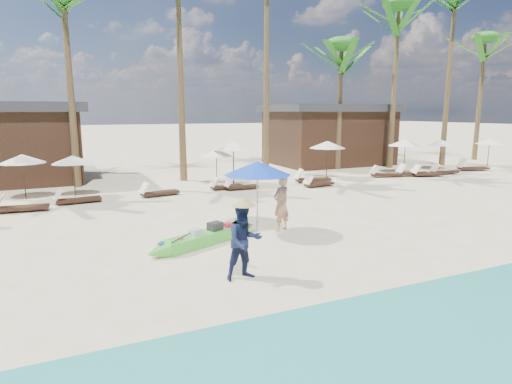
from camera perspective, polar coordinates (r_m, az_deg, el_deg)
name	(u,v)px	position (r m, az deg, el deg)	size (l,w,h in m)	color
ground	(244,268)	(10.78, -1.68, -10.11)	(240.00, 240.00, 0.00)	beige
wet_sand_strip	(377,383)	(6.93, 15.78, -23.30)	(240.00, 4.50, 0.01)	tan
green_canoe	(206,237)	(12.70, -6.67, -6.00)	(4.27, 2.10, 0.58)	green
tourist	(281,204)	(13.81, 3.39, -1.54)	(0.66, 0.43, 1.81)	tan
vendor_green	(244,241)	(9.87, -1.58, -6.59)	(0.87, 0.68, 1.80)	#161D3D
blue_umbrella	(257,168)	(13.40, 0.18, 3.20)	(2.14, 2.14, 2.30)	#99999E
resort_parasol_4	(22,159)	(21.16, -28.74, 3.90)	(1.94, 1.94, 2.00)	#331D15
lounger_4_right	(19,206)	(18.86, -29.05, -1.70)	(1.95, 0.77, 0.65)	#331D15
resort_parasol_5	(73,160)	(20.87, -23.25, 4.00)	(1.83, 1.83, 1.89)	#331D15
lounger_5_left	(75,199)	(19.51, -22.96, -0.84)	(1.90, 0.73, 0.63)	#331D15
resort_parasol_6	(216,153)	(22.41, -5.31, 5.21)	(1.83, 1.83, 1.88)	#331D15
lounger_6_left	(157,192)	(20.05, -13.02, 0.01)	(1.86, 0.85, 0.61)	#331D15
lounger_6_right	(225,186)	(21.30, -4.20, 0.85)	(1.72, 0.63, 0.57)	#331D15
resort_parasol_7	(233,145)	(22.49, -3.04, 6.24)	(2.24, 2.24, 2.31)	#331D15
lounger_7_left	(240,186)	(21.17, -2.17, 0.81)	(1.69, 0.57, 0.57)	#331D15
lounger_7_right	(317,183)	(22.20, 8.17, 1.17)	(1.71, 0.66, 0.57)	#331D15
resort_parasol_8	(327,145)	(25.09, 9.50, 6.25)	(2.09, 2.09, 2.15)	#331D15
lounger_8_left	(311,179)	(23.47, 7.32, 1.80)	(2.08, 1.05, 0.68)	#331D15
resort_parasol_9	(405,142)	(28.12, 19.30, 6.25)	(2.08, 2.08, 2.14)	#331D15
lounger_9_left	(384,174)	(26.35, 16.73, 2.36)	(1.91, 1.04, 0.62)	#331D15
lounger_9_right	(411,172)	(27.27, 19.98, 2.47)	(2.04, 1.01, 0.66)	#331D15
resort_parasol_10	(441,143)	(30.86, 23.45, 6.07)	(1.94, 1.94, 2.00)	#331D15
lounger_10_left	(426,173)	(27.34, 21.69, 2.36)	(1.98, 1.06, 0.64)	#331D15
lounger_10_right	(443,171)	(28.75, 23.67, 2.56)	(1.81, 0.86, 0.59)	#331D15
resort_parasol_11	(490,141)	(34.18, 28.71, 5.95)	(1.90, 1.90, 1.96)	#331D15
lounger_11_left	(471,167)	(31.36, 26.78, 2.97)	(2.09, 1.25, 0.68)	#331D15
palm_3	(64,11)	(24.07, -24.20, 21.20)	(2.08, 2.08, 10.52)	brown
palm_4	(178,2)	(24.73, -10.35, 23.69)	(2.08, 2.08, 11.70)	brown
palm_6	(341,60)	(29.26, 11.30, 16.84)	(2.08, 2.08, 8.51)	brown
palm_7	(397,31)	(31.17, 18.35, 19.74)	(2.08, 2.08, 11.08)	brown
palm_8	(454,17)	(34.25, 24.85, 20.46)	(2.08, 2.08, 12.70)	brown
palm_9	(484,55)	(38.76, 28.12, 15.77)	(2.08, 2.08, 9.82)	brown
pavilion_east	(328,134)	(32.25, 9.60, 7.67)	(8.80, 6.60, 4.30)	#331D15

